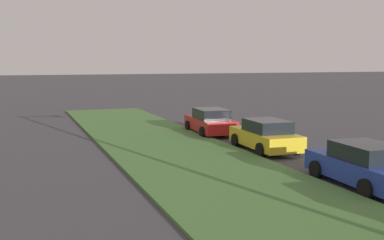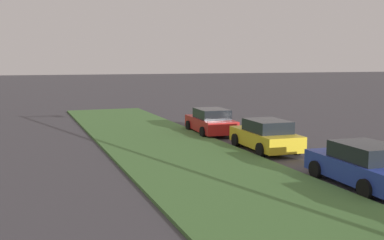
% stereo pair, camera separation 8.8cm
% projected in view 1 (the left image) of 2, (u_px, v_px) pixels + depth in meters
% --- Properties ---
extents(grass_median, '(60.00, 6.00, 0.12)m').
position_uv_depth(grass_median, '(313.00, 230.00, 11.33)').
color(grass_median, '#477238').
rests_on(grass_median, ground).
extents(parked_car_blue, '(4.38, 2.18, 1.47)m').
position_uv_depth(parked_car_blue, '(363.00, 165.00, 15.45)').
color(parked_car_blue, '#23389E').
rests_on(parked_car_blue, ground).
extents(parked_car_yellow, '(4.37, 2.15, 1.47)m').
position_uv_depth(parked_car_yellow, '(265.00, 136.00, 21.60)').
color(parked_car_yellow, gold).
rests_on(parked_car_yellow, ground).
extents(parked_car_red, '(4.39, 2.20, 1.47)m').
position_uv_depth(parked_car_red, '(210.00, 122.00, 26.58)').
color(parked_car_red, red).
rests_on(parked_car_red, ground).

